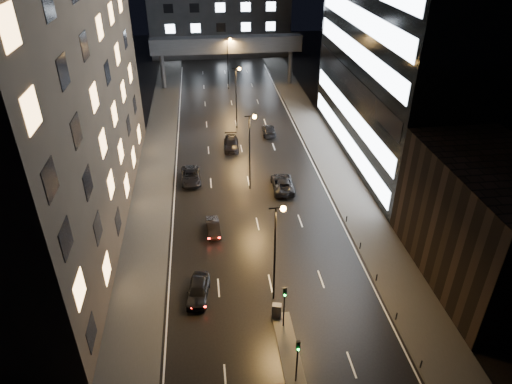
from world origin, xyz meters
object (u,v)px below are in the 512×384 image
(car_away_a, at_px, (198,290))
(car_away_c, at_px, (191,176))
(utility_cabinet, at_px, (277,310))
(car_toward_b, at_px, (269,130))
(car_toward_a, at_px, (282,183))
(car_away_b, at_px, (213,227))
(car_away_d, at_px, (231,144))

(car_away_a, xyz_separation_m, car_away_c, (-0.69, 21.83, -0.04))
(car_away_c, bearing_deg, utility_cabinet, -75.58)
(car_toward_b, bearing_deg, car_toward_a, 90.30)
(car_away_b, xyz_separation_m, car_away_d, (3.60, 21.26, 0.13))
(car_away_d, bearing_deg, car_away_a, -97.49)
(car_away_b, height_order, car_toward_b, car_toward_b)
(car_away_b, height_order, car_toward_a, car_toward_a)
(car_away_c, relative_size, car_away_d, 1.01)
(utility_cabinet, bearing_deg, car_away_b, 125.80)
(car_away_a, bearing_deg, utility_cabinet, -18.25)
(car_away_a, bearing_deg, car_away_d, 88.19)
(car_toward_a, relative_size, car_toward_b, 1.19)
(car_away_c, relative_size, utility_cabinet, 4.18)
(car_toward_b, bearing_deg, car_away_c, 50.74)
(car_away_c, xyz_separation_m, car_toward_a, (11.75, -3.44, 0.04))
(car_away_d, distance_m, car_toward_b, 7.79)
(car_away_a, xyz_separation_m, car_toward_a, (11.05, 18.39, 0.00))
(car_away_a, height_order, car_away_c, car_away_a)
(car_toward_a, xyz_separation_m, car_toward_b, (0.71, 17.32, -0.10))
(car_away_b, height_order, car_away_c, car_away_c)
(car_away_c, bearing_deg, car_away_b, -80.28)
(car_away_a, height_order, car_away_d, car_away_a)
(car_away_d, bearing_deg, car_toward_b, 37.32)
(car_toward_a, distance_m, utility_cabinet, 22.15)
(car_away_a, distance_m, car_toward_b, 37.60)
(car_away_c, distance_m, car_toward_a, 12.24)
(car_away_a, relative_size, car_toward_a, 0.81)
(car_away_d, relative_size, car_toward_a, 0.94)
(car_toward_a, bearing_deg, car_away_a, 61.20)
(car_away_c, bearing_deg, car_away_d, 54.98)
(car_away_b, bearing_deg, utility_cabinet, -73.20)
(car_toward_a, height_order, car_toward_b, car_toward_a)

